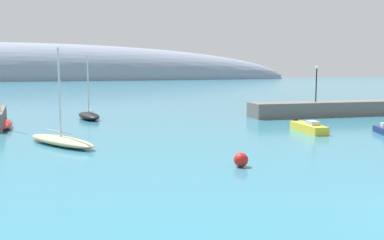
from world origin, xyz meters
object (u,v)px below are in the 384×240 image
object	(u,v)px
sailboat_red_mid_mooring	(0,123)
mooring_buoy_red	(241,160)
sailboat_sand_near_shore	(61,140)
harbor_lamp_post	(316,80)
motorboat_yellow_alongside_breakwater	(309,127)
sailboat_black_outer_mooring	(89,115)

from	to	relation	value
sailboat_red_mid_mooring	mooring_buoy_red	xyz separation A→B (m)	(14.71, -24.80, -0.11)
sailboat_sand_near_shore	harbor_lamp_post	xyz separation A→B (m)	(32.58, 9.92, 4.30)
motorboat_yellow_alongside_breakwater	harbor_lamp_post	xyz separation A→B (m)	(9.54, 11.17, 4.28)
harbor_lamp_post	sailboat_red_mid_mooring	bearing A→B (deg)	175.76
motorboat_yellow_alongside_breakwater	mooring_buoy_red	bearing A→B (deg)	-40.26
motorboat_yellow_alongside_breakwater	harbor_lamp_post	world-z (taller)	harbor_lamp_post
sailboat_sand_near_shore	sailboat_black_outer_mooring	size ratio (longest dim) A/B	1.08
sailboat_sand_near_shore	sailboat_black_outer_mooring	distance (m)	18.27
harbor_lamp_post	sailboat_sand_near_shore	bearing A→B (deg)	-163.06
sailboat_black_outer_mooring	harbor_lamp_post	xyz separation A→B (m)	(27.86, -7.73, 4.22)
sailboat_red_mid_mooring	motorboat_yellow_alongside_breakwater	world-z (taller)	sailboat_red_mid_mooring
sailboat_red_mid_mooring	harbor_lamp_post	size ratio (longest dim) A/B	2.30
sailboat_red_mid_mooring	harbor_lamp_post	xyz separation A→B (m)	(37.56, -2.79, 4.15)
sailboat_red_mid_mooring	harbor_lamp_post	distance (m)	37.89
sailboat_sand_near_shore	motorboat_yellow_alongside_breakwater	distance (m)	23.08
motorboat_yellow_alongside_breakwater	sailboat_sand_near_shore	bearing A→B (deg)	-82.50
sailboat_sand_near_shore	mooring_buoy_red	world-z (taller)	sailboat_sand_near_shore
motorboat_yellow_alongside_breakwater	mooring_buoy_red	size ratio (longest dim) A/B	6.65
sailboat_red_mid_mooring	motorboat_yellow_alongside_breakwater	xyz separation A→B (m)	(28.02, -13.96, -0.13)
sailboat_sand_near_shore	mooring_buoy_red	bearing A→B (deg)	11.80
sailboat_black_outer_mooring	harbor_lamp_post	bearing A→B (deg)	-110.40
sailboat_black_outer_mooring	sailboat_sand_near_shore	bearing A→B (deg)	160.12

